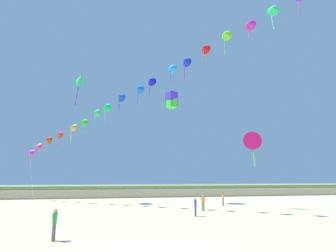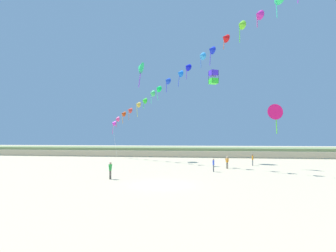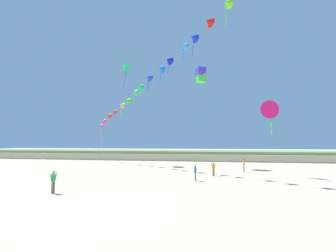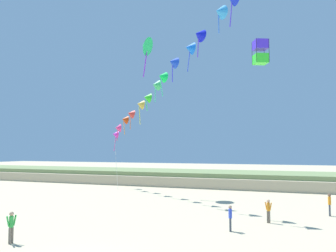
# 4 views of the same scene
# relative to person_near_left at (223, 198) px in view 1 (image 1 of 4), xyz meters

# --- Properties ---
(ground_plane) EXTENTS (240.00, 240.00, 0.00)m
(ground_plane) POSITION_rel_person_near_left_xyz_m (-10.90, -17.84, -1.00)
(ground_plane) COLOR beige
(dune_ridge) EXTENTS (120.00, 12.63, 1.98)m
(dune_ridge) POSITION_rel_person_near_left_xyz_m (-10.90, 21.16, -0.02)
(dune_ridge) COLOR #BFAE8B
(dune_ridge) RESTS_ON ground
(person_near_left) EXTENTS (0.24, 0.61, 1.73)m
(person_near_left) POSITION_rel_person_near_left_xyz_m (0.00, 0.00, 0.00)
(person_near_left) COLOR #474C56
(person_near_left) RESTS_ON ground
(person_near_right) EXTENTS (0.24, 0.61, 1.74)m
(person_near_right) POSITION_rel_person_near_left_xyz_m (-16.53, -15.60, 0.00)
(person_near_right) COLOR #726656
(person_near_right) RESTS_ON ground
(person_mid_center) EXTENTS (0.54, 0.35, 1.65)m
(person_mid_center) POSITION_rel_person_near_left_xyz_m (-4.11, -4.52, -0.05)
(person_mid_center) COLOR #726656
(person_mid_center) RESTS_ON ground
(person_far_left) EXTENTS (0.22, 0.58, 1.64)m
(person_far_left) POSITION_rel_person_near_left_xyz_m (-6.03, -8.13, -0.06)
(person_far_left) COLOR #474C56
(person_far_left) RESTS_ON ground
(kite_banner_string) EXTENTS (32.45, 28.61, 21.21)m
(kite_banner_string) POSITION_rel_person_near_left_xyz_m (-11.23, -1.39, 13.05)
(kite_banner_string) COLOR #DA2EC4
(large_kite_low_lead) EXTENTS (2.43, 2.26, 4.22)m
(large_kite_low_lead) POSITION_rel_person_near_left_xyz_m (2.66, -3.44, 6.82)
(large_kite_low_lead) COLOR #E21068
(large_kite_mid_trail) EXTENTS (1.42, 2.28, 4.99)m
(large_kite_mid_trail) POSITION_rel_person_near_left_xyz_m (-19.45, 7.09, 16.63)
(large_kite_mid_trail) COLOR #23D769
(large_kite_high_solo) EXTENTS (1.74, 1.74, 2.33)m
(large_kite_high_solo) POSITION_rel_person_near_left_xyz_m (-5.62, 4.44, 13.73)
(large_kite_high_solo) COLOR #35E330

